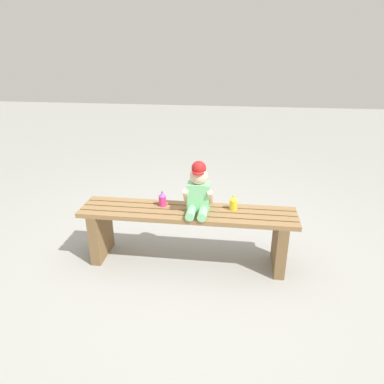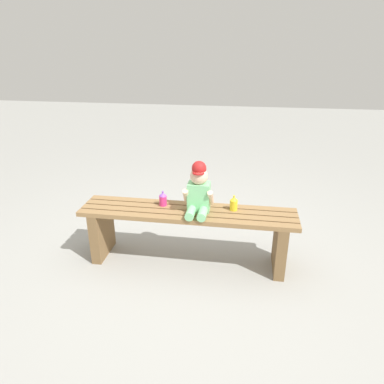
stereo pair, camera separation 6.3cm
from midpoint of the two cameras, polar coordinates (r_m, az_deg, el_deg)
name	(u,v)px [view 2 (the right image)]	position (r m, az deg, el deg)	size (l,w,h in m)	color
ground_plane	(188,260)	(3.02, -0.07, -10.96)	(16.00, 16.00, 0.00)	#999993
park_bench	(188,227)	(2.85, -0.08, -5.67)	(1.71, 0.35, 0.47)	olive
child_figure	(199,190)	(2.70, 1.73, 0.26)	(0.23, 0.27, 0.40)	#7FCC8C
sippy_cup_left	(163,199)	(2.85, -4.08, -1.09)	(0.06, 0.06, 0.12)	#E5337F
sippy_cup_right	(234,203)	(2.79, 7.39, -1.81)	(0.06, 0.06, 0.12)	yellow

